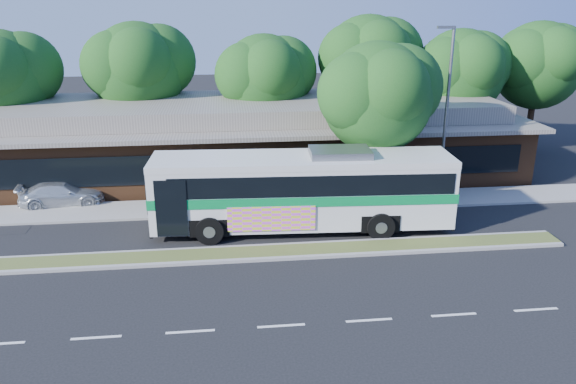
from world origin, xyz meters
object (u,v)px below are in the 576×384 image
at_px(lamp_post, 446,111).
at_px(transit_bus, 304,186).
at_px(sedan, 62,194).
at_px(sidewalk_tree, 384,95).

bearing_deg(lamp_post, transit_bus, -159.68).
height_order(transit_bus, sedan, transit_bus).
bearing_deg(sidewalk_tree, transit_bus, -144.85).
distance_m(transit_bus, sedan, 13.08).
xyz_separation_m(lamp_post, transit_bus, (-7.67, -2.84, -2.75)).
distance_m(lamp_post, sidewalk_tree, 3.29).
relative_size(transit_bus, sidewalk_tree, 1.66).
distance_m(transit_bus, sidewalk_tree, 6.58).
xyz_separation_m(lamp_post, sidewalk_tree, (-3.16, 0.33, 0.85)).
relative_size(lamp_post, sidewalk_tree, 1.08).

